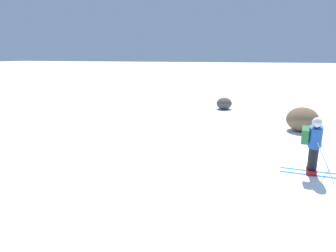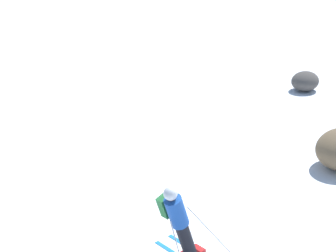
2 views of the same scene
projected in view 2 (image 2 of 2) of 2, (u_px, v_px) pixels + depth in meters
The scene contains 3 objects.
ground_plane at pixel (218, 241), 11.49m from camera, with size 300.00×300.00×0.00m, color white.
skier at pixel (178, 219), 10.43m from camera, with size 1.36×1.73×1.78m.
exposed_boulder_1 at pixel (305, 81), 20.66m from camera, with size 1.12×0.95×0.73m, color #4C4742.
Camera 2 is at (-7.59, -6.31, 6.43)m, focal length 60.00 mm.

